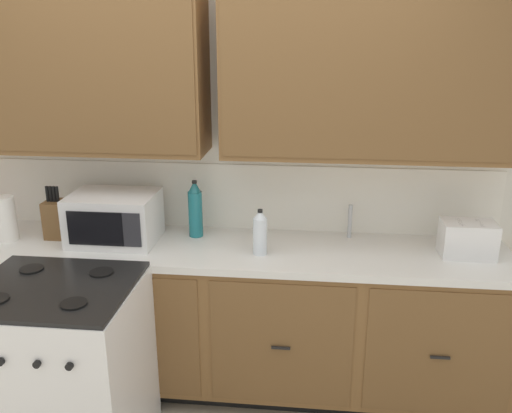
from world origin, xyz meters
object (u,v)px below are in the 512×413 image
Objects in this scene: stove_range at (63,372)px; knife_block at (56,218)px; microwave at (114,218)px; bottle_teal at (195,209)px; toaster at (468,239)px; paper_towel_roll at (6,219)px; bottle_clear at (260,232)px.

knife_block reaches higher than stove_range.
bottle_teal is (0.44, 0.13, 0.02)m from microwave.
knife_block is at bearing 179.21° from toaster.
bottle_teal is at bearing 9.72° from paper_towel_roll.
toaster is 1.10× the size of bottle_clear.
stove_range is 2.82× the size of bottle_teal.
knife_block is at bearing 16.91° from paper_towel_roll.
knife_block is at bearing 174.04° from bottle_clear.
microwave is 1.71× the size of toaster.
stove_range is 2.19m from toaster.
toaster is at bearing 1.06° from paper_towel_roll.
bottle_teal reaches higher than bottle_clear.
bottle_clear is at bearing -6.68° from microwave.
knife_block is (-0.28, 0.67, 0.56)m from stove_range.
bottle_teal reaches higher than stove_range.
paper_towel_roll is 0.77× the size of bottle_teal.
paper_towel_roll is at bearing 178.18° from bottle_clear.
stove_range is 0.87m from microwave.
knife_block reaches higher than toaster.
bottle_teal is at bearing 174.89° from toaster.
stove_range is 1.21m from bottle_clear.
microwave is at bearing -4.26° from knife_block.
bottle_teal reaches higher than microwave.
knife_block is 1.22× the size of bottle_clear.
paper_towel_roll is at bearing -163.09° from knife_block.
bottle_clear is at bearing -29.68° from bottle_teal.
microwave is at bearing 179.86° from toaster.
stove_range is 1.98× the size of microwave.
toaster is at bearing 17.42° from stove_range.
stove_range is at bearing -66.98° from knife_block.
bottle_teal is at bearing 150.32° from bottle_clear.
bottle_teal is (-0.40, 0.23, 0.04)m from bottle_clear.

